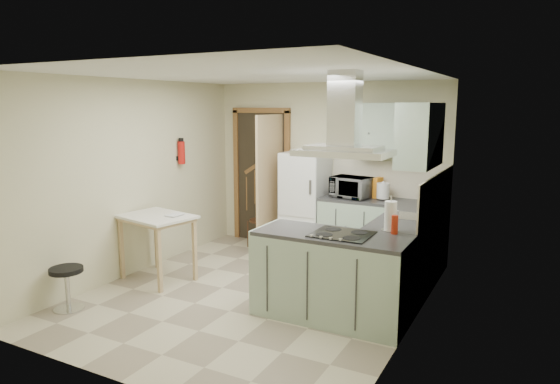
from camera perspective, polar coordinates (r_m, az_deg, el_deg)
The scene contains 28 objects.
floor at distance 5.93m, azimuth -2.88°, elevation -11.62°, with size 4.20×4.20×0.00m, color #BCB292.
ceiling at distance 5.52m, azimuth -3.11°, elevation 13.28°, with size 4.20×4.20×0.00m, color silver.
back_wall at distance 7.45m, azimuth 5.32°, elevation 2.76°, with size 3.60×3.60×0.00m, color beige.
left_wall at distance 6.68m, azimuth -16.37°, elevation 1.57°, with size 4.20×4.20×0.00m, color beige.
right_wall at distance 4.93m, azimuth 15.29°, elevation -1.26°, with size 4.20×4.20×0.00m, color beige.
doorway at distance 7.94m, azimuth -2.15°, elevation 1.78°, with size 1.10×0.12×2.10m, color brown.
fridge at distance 7.34m, azimuth 2.91°, elevation -1.28°, with size 0.60×0.60×1.50m, color white.
counter_back at distance 7.10m, azimuth 9.21°, elevation -4.27°, with size 1.08×0.60×0.90m, color #9EB2A0.
counter_right at distance 6.25m, azimuth 14.55°, elevation -6.43°, with size 0.60×1.95×0.90m, color #9EB2A0.
splashback at distance 7.14m, azimuth 12.39°, elevation 1.45°, with size 1.68×0.02×0.50m, color beige.
wall_cabinet_back at distance 6.92m, azimuth 12.16°, elevation 7.02°, with size 0.85×0.35×0.70m, color #9EB2A0.
wall_cabinet_right at distance 5.72m, azimuth 15.74°, elevation 6.29°, with size 0.35×0.90×0.70m, color #9EB2A0.
peninsula at distance 5.19m, azimuth 5.94°, elevation -9.55°, with size 1.55×0.65×0.90m, color #9EB2A0.
hob at distance 5.02m, azimuth 7.10°, elevation -4.80°, with size 0.58×0.50×0.01m, color black.
extractor_hood at distance 4.88m, azimuth 7.30°, elevation 4.48°, with size 0.90×0.55×0.10m, color silver.
sink at distance 5.97m, azimuth 14.35°, elevation -2.68°, with size 0.45×0.40×0.01m, color silver.
fire_extinguisher at distance 7.28m, azimuth -11.19°, elevation 4.43°, with size 0.10×0.10×0.32m, color #B2140F.
drop_leaf_table at distance 6.46m, azimuth -13.79°, elevation -6.19°, with size 0.88×0.66×0.83m, color tan.
bentwood_chair at distance 7.73m, azimuth -2.19°, elevation -3.28°, with size 0.36×0.36×0.82m, color #471D17.
stool at distance 5.91m, azimuth -23.12°, elevation -10.09°, with size 0.35×0.35×0.47m, color black.
microwave at distance 7.00m, azimuth 8.12°, elevation 0.54°, with size 0.53×0.36×0.29m, color black.
kettle at distance 6.91m, azimuth 11.69°, elevation 0.15°, with size 0.17×0.17×0.25m, color white.
cereal_box at distance 7.05m, azimuth 11.11°, elevation 0.49°, with size 0.08×0.19×0.28m, color orange.
soap_bottle at distance 6.30m, azimuth 16.33°, elevation -1.30°, with size 0.08×0.09×0.19m, color #B6B7C3.
paper_towel at distance 5.24m, azimuth 12.52°, elevation -2.64°, with size 0.12×0.12×0.32m, color white.
cup at distance 5.82m, azimuth 12.85°, elevation -2.53°, with size 0.12×0.12×0.09m, color silver.
red_bottle at distance 5.13m, azimuth 12.98°, elevation -3.66°, with size 0.07×0.07×0.19m, color #AD250E.
book at distance 6.34m, azimuth -12.48°, elevation -2.17°, with size 0.15×0.21×0.09m, color maroon.
Camera 1 is at (2.83, -4.73, 2.18)m, focal length 32.00 mm.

